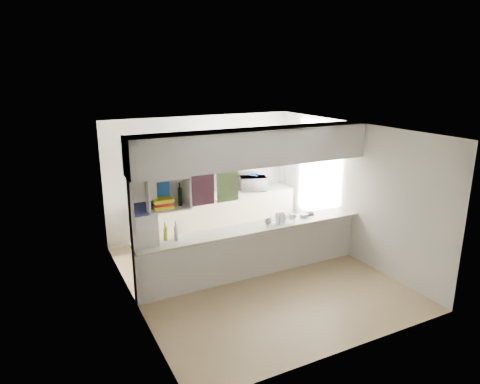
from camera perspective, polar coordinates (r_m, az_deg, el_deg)
floor at (r=7.75m, az=1.88°, el=-11.03°), size 4.80×4.80×0.00m
ceiling at (r=6.97m, az=2.08°, el=8.41°), size 4.80×4.80×0.00m
wall_back at (r=9.35m, az=-5.13°, el=2.17°), size 4.20×0.00×4.20m
wall_left at (r=6.56m, az=-14.38°, el=-4.29°), size 0.00×4.80×4.80m
wall_right at (r=8.43m, az=14.58°, el=0.19°), size 0.00×4.80×4.80m
servery_partition at (r=7.07m, az=0.77°, el=0.75°), size 4.20×0.50×2.60m
cubby_shelf at (r=6.50m, az=-9.93°, el=-0.40°), size 0.65×0.35×0.50m
kitchen_run at (r=9.30m, az=-3.54°, el=-0.91°), size 3.60×0.63×2.24m
microwave at (r=9.55m, az=1.82°, el=1.14°), size 0.66×0.55×0.31m
bowl at (r=9.53m, az=1.86°, el=2.24°), size 0.22×0.22×0.05m
dish_rack at (r=7.58m, az=5.66°, el=-3.50°), size 0.41×0.34×0.20m
cup at (r=7.45m, az=3.73°, el=-3.94°), size 0.12×0.12×0.10m
wine_bottles at (r=6.81m, az=-9.74°, el=-5.58°), size 0.37×0.15×0.32m
plastic_tubs at (r=7.96m, az=8.10°, el=-3.02°), size 0.51×0.21×0.07m
utensil_jar at (r=9.03m, az=-7.49°, el=-0.40°), size 0.11×0.11×0.15m
knife_block at (r=9.23m, az=-4.54°, el=0.17°), size 0.12×0.11×0.19m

